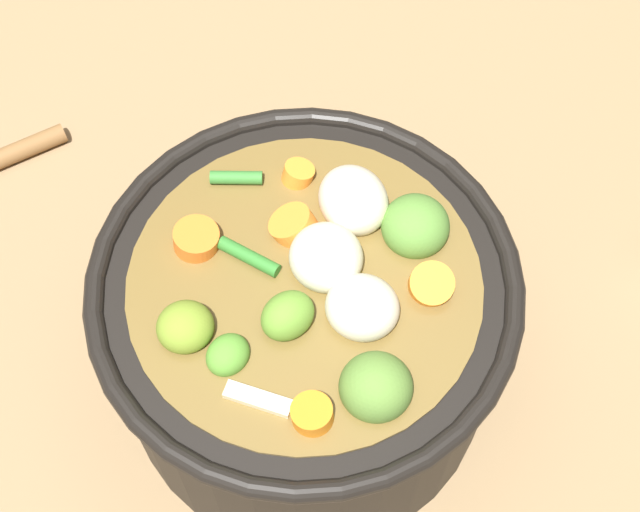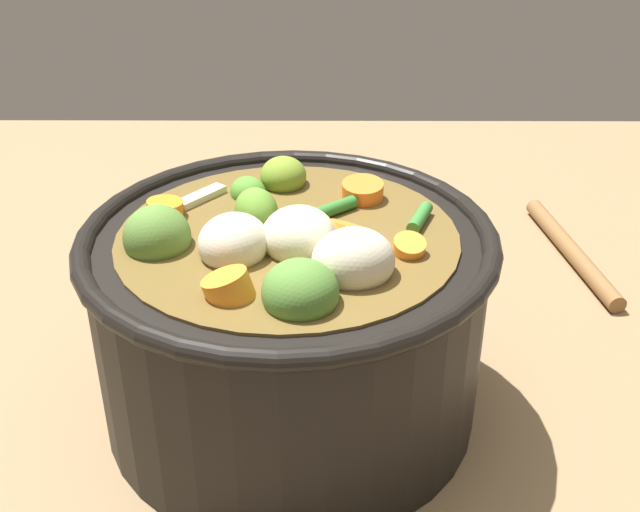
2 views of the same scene
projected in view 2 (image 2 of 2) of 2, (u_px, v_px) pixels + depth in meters
ground_plane at (292, 403)px, 0.54m from camera, size 1.10×1.10×0.00m
cooking_pot at (289, 316)px, 0.51m from camera, size 0.25×0.25×0.16m
wooden_spoon at (637, 245)px, 0.72m from camera, size 0.18×0.16×0.02m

